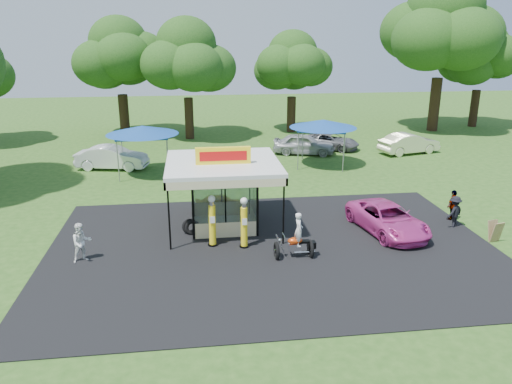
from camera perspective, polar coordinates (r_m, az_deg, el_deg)
ground at (r=20.82m, az=2.82°, el=-8.76°), size 120.00×120.00×0.00m
asphalt_apron at (r=22.59m, az=1.93°, el=-6.47°), size 20.00×14.00×0.04m
gas_station_kiosk at (r=24.53m, az=-3.76°, el=-0.08°), size 5.40×5.40×4.18m
gas_pump_left at (r=22.53m, az=-5.02°, el=-3.44°), size 0.45×0.45×2.43m
gas_pump_right at (r=22.29m, az=-1.37°, el=-3.67°), size 0.44×0.44×2.38m
motorcycle at (r=21.53m, az=4.70°, el=-5.45°), size 1.78×0.85×2.12m
spare_tires at (r=24.20m, az=-7.42°, el=-3.99°), size 0.90×0.54×0.77m
a_frame_sign at (r=25.67m, az=25.66°, el=-4.09°), size 0.59×0.60×0.99m
kiosk_car at (r=27.03m, az=-4.01°, el=-1.28°), size 2.82×1.13×0.96m
pink_sedan at (r=24.97m, az=14.81°, el=-2.99°), size 3.19×5.31×1.38m
spectator_west at (r=22.31m, az=-19.31°, el=-5.48°), size 1.05×0.97×1.73m
spectator_east_a at (r=26.60m, az=21.74°, el=-2.12°), size 1.21×1.03×1.62m
spectator_east_b at (r=27.58m, az=21.60°, el=-1.41°), size 1.03×0.81×1.63m
bg_car_a at (r=36.85m, az=-16.13°, el=3.81°), size 5.24×2.66×1.65m
bg_car_c at (r=39.95m, az=5.49°, el=5.48°), size 5.19×3.20×1.65m
bg_car_d at (r=42.06m, az=8.50°, el=5.76°), size 5.12×4.49×1.31m
bg_car_e at (r=41.86m, az=17.09°, el=5.33°), size 5.22×2.93×1.63m
tent_west at (r=34.36m, az=-12.86°, el=6.88°), size 4.81×4.81×3.37m
tent_east at (r=36.21m, az=7.67°, el=7.71°), size 4.81×4.81×3.36m
oak_far_b at (r=48.14m, az=-15.30°, el=14.15°), size 8.84×8.84×10.54m
oak_far_c at (r=45.53m, az=-7.90°, el=14.28°), size 8.85×8.85×10.43m
oak_far_d at (r=48.57m, az=4.16°, el=13.83°), size 7.86×7.86×9.35m
oak_far_e at (r=51.91m, az=20.50°, el=16.49°), size 11.92×11.92×14.19m
oak_far_f at (r=55.94m, az=24.26°, el=13.40°), size 8.35×8.35×10.06m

